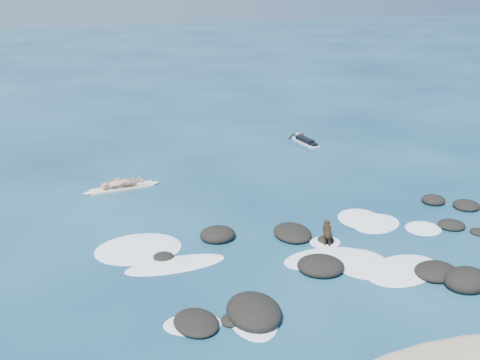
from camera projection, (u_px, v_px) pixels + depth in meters
name	position (u px, v px, depth m)	size (l,w,h in m)	color
ground	(317.00, 238.00, 18.84)	(160.00, 160.00, 0.00)	#0A2642
reef_rocks	(387.00, 260.00, 17.19)	(13.65, 7.28, 0.66)	black
breaking_foam	(292.00, 256.00, 17.64)	(12.36, 7.19, 0.12)	white
standing_surfer_rig	(121.00, 173.00, 22.79)	(3.27, 0.81, 1.86)	beige
paddling_surfer_rig	(305.00, 141.00, 29.07)	(1.08, 2.36, 0.41)	white
dog	(327.00, 231.00, 18.33)	(0.60, 1.07, 0.72)	black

